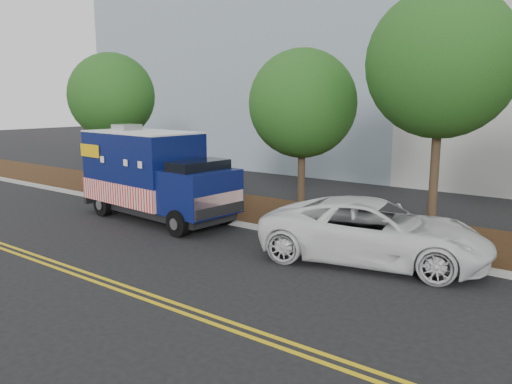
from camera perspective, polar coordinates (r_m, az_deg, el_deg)
The scene contains 11 objects.
ground at distance 16.47m, azimuth -7.73°, elevation -4.33°, with size 120.00×120.00×0.00m, color black.
curb at distance 17.44m, azimuth -4.50°, elevation -3.18°, with size 120.00×0.18×0.15m, color #9E9E99.
mulch_strip at distance 19.02m, azimuth -0.31°, elevation -1.99°, with size 120.00×4.00×0.15m, color black.
centerline_near at distance 13.81m, azimuth -20.93°, elevation -7.85°, with size 120.00×0.10×0.01m, color gold.
centerline_far at distance 13.69m, azimuth -21.82°, elevation -8.07°, with size 120.00×0.10×0.01m, color gold.
tree_a at distance 23.39m, azimuth -16.17°, elevation 10.47°, with size 3.78×3.78×6.24m.
tree_b at distance 17.46m, azimuth 5.34°, elevation 10.00°, with size 3.73×3.73×5.93m.
tree_c at distance 15.40m, azimuth 20.44°, elevation 13.57°, with size 4.24×4.24×7.32m.
sign_post at distance 18.41m, azimuth -8.02°, elevation 1.05°, with size 0.06×0.06×2.40m, color #473828.
food_truck at distance 18.06m, azimuth -11.71°, elevation 1.70°, with size 6.44×2.85×3.30m.
white_car at distance 13.41m, azimuth 13.33°, elevation -4.36°, with size 2.70×5.86×1.63m, color white.
Camera 1 is at (11.25, -11.27, 4.19)m, focal length 35.00 mm.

